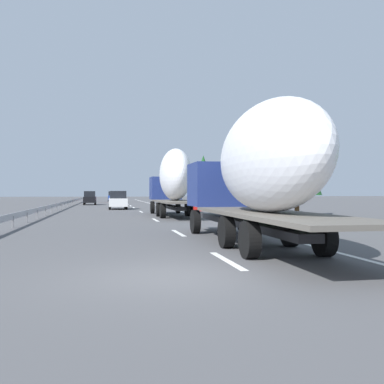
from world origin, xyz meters
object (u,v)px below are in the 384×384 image
object	(u,v)px
truck_trailing	(257,168)
car_white_van	(118,200)
truck_lead	(173,180)
car_red_compact	(116,197)
car_blue_sedan	(113,196)
car_black_suv	(90,198)
road_sign	(178,189)

from	to	relation	value
truck_trailing	car_white_van	size ratio (longest dim) A/B	3.12
truck_lead	car_red_compact	bearing A→B (deg)	4.18
truck_lead	car_blue_sedan	distance (m)	53.47
car_black_suv	car_red_compact	xyz separation A→B (m)	(13.28, -3.94, -0.04)
car_black_suv	road_sign	xyz separation A→B (m)	(-14.93, -10.35, 1.14)
road_sign	car_red_compact	bearing A→B (deg)	12.80
truck_lead	car_white_van	world-z (taller)	truck_lead
car_blue_sedan	car_black_suv	xyz separation A→B (m)	(-21.38, 3.49, -0.00)
car_red_compact	car_blue_sedan	bearing A→B (deg)	3.16
car_red_compact	car_white_van	bearing A→B (deg)	179.18
truck_lead	car_white_van	bearing A→B (deg)	14.39
car_black_suv	road_sign	size ratio (longest dim) A/B	1.41
car_red_compact	road_sign	size ratio (longest dim) A/B	1.54
car_black_suv	car_white_van	distance (m)	17.69
car_white_van	car_blue_sedan	bearing A→B (deg)	0.02
truck_trailing	car_blue_sedan	bearing A→B (deg)	2.97
car_red_compact	car_white_van	world-z (taller)	car_white_van
car_blue_sedan	truck_lead	bearing A→B (deg)	-175.97
car_blue_sedan	road_sign	xyz separation A→B (m)	(-36.31, -6.85, 1.14)
truck_lead	car_black_suv	xyz separation A→B (m)	(31.93, 7.25, -1.74)
truck_lead	car_red_compact	size ratio (longest dim) A/B	2.78
road_sign	truck_lead	bearing A→B (deg)	169.66
car_white_van	road_sign	bearing A→B (deg)	-70.63
car_white_van	truck_trailing	bearing A→B (deg)	-173.67
truck_trailing	road_sign	distance (m)	36.30
car_red_compact	car_white_van	distance (m)	30.62
truck_trailing	road_sign	world-z (taller)	truck_trailing
road_sign	car_blue_sedan	bearing A→B (deg)	10.69
truck_lead	truck_trailing	xyz separation A→B (m)	(-19.17, 0.00, -0.10)
truck_lead	car_blue_sedan	world-z (taller)	truck_lead
car_blue_sedan	car_black_suv	size ratio (longest dim) A/B	1.10
truck_trailing	car_black_suv	distance (m)	51.63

